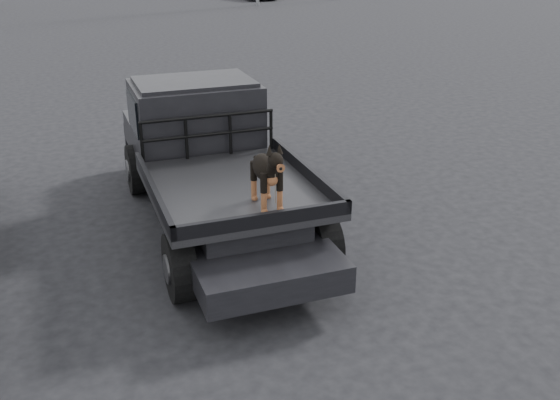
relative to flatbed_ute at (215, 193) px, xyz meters
name	(u,v)px	position (x,y,z in m)	size (l,w,h in m)	color
ground	(206,296)	(-0.58, -1.76, -0.46)	(120.00, 120.00, 0.00)	black
flatbed_ute	(215,193)	(0.00, 0.00, 0.00)	(2.00, 5.40, 0.92)	black
ute_cab	(195,110)	(0.00, 0.95, 0.90)	(1.72, 1.30, 0.88)	black
headache_rack	(209,136)	(0.00, 0.20, 0.74)	(1.80, 0.08, 0.55)	black
dog	(266,173)	(0.20, -1.60, 0.83)	(0.32, 0.60, 0.74)	black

